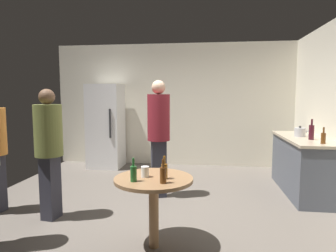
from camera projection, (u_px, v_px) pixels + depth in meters
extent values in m
cube|color=#5B544C|center=(153.00, 210.00, 4.13)|extent=(5.20, 5.20, 0.10)
cube|color=silver|center=(174.00, 105.00, 6.58)|extent=(5.32, 0.06, 2.70)
cube|color=white|center=(106.00, 126.00, 6.39)|extent=(0.70, 0.65, 1.80)
cube|color=#262628|center=(110.00, 123.00, 6.02)|extent=(0.03, 0.03, 0.60)
cube|color=#4C515B|center=(303.00, 166.00, 4.70)|extent=(0.60, 1.65, 0.86)
cube|color=tan|center=(305.00, 139.00, 4.65)|extent=(0.64, 1.69, 0.04)
cylinder|color=#B2B2B7|center=(300.00, 132.00, 4.74)|extent=(0.17, 0.17, 0.14)
sphere|color=black|center=(300.00, 127.00, 4.73)|extent=(0.04, 0.04, 0.04)
cone|color=#B2B2B7|center=(307.00, 131.00, 4.72)|extent=(0.09, 0.04, 0.06)
cylinder|color=#3F141E|center=(311.00, 132.00, 4.40)|extent=(0.08, 0.08, 0.22)
cylinder|color=#3F141E|center=(312.00, 122.00, 4.39)|extent=(0.03, 0.03, 0.09)
cylinder|color=#593314|center=(323.00, 138.00, 4.02)|extent=(0.06, 0.06, 0.15)
cylinder|color=#593314|center=(324.00, 130.00, 4.01)|extent=(0.02, 0.02, 0.08)
cylinder|color=olive|center=(154.00, 214.00, 3.00)|extent=(0.10, 0.10, 0.70)
cylinder|color=olive|center=(154.00, 179.00, 2.97)|extent=(0.80, 0.80, 0.03)
cylinder|color=#8C5919|center=(164.00, 171.00, 2.91)|extent=(0.06, 0.06, 0.15)
cylinder|color=#8C5919|center=(164.00, 160.00, 2.90)|extent=(0.02, 0.02, 0.08)
cylinder|color=#593314|center=(163.00, 175.00, 2.76)|extent=(0.06, 0.06, 0.15)
cylinder|color=#593314|center=(163.00, 163.00, 2.75)|extent=(0.02, 0.02, 0.08)
cylinder|color=#26662D|center=(134.00, 174.00, 2.82)|extent=(0.06, 0.06, 0.15)
cylinder|color=#26662D|center=(133.00, 162.00, 2.81)|extent=(0.02, 0.02, 0.08)
cylinder|color=white|center=(145.00, 172.00, 2.97)|extent=(0.08, 0.08, 0.11)
cube|color=#2D2D38|center=(159.00, 169.00, 4.52)|extent=(0.26, 0.23, 0.88)
cylinder|color=maroon|center=(159.00, 117.00, 4.44)|extent=(0.43, 0.43, 0.70)
sphere|color=#D8AD8C|center=(158.00, 87.00, 4.39)|extent=(0.21, 0.21, 0.21)
cube|color=#2D2D38|center=(51.00, 187.00, 3.72)|extent=(0.20, 0.24, 0.81)
cylinder|color=olive|center=(48.00, 130.00, 3.64)|extent=(0.38, 0.38, 0.64)
sphere|color=brown|center=(47.00, 97.00, 3.60)|extent=(0.19, 0.19, 0.19)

